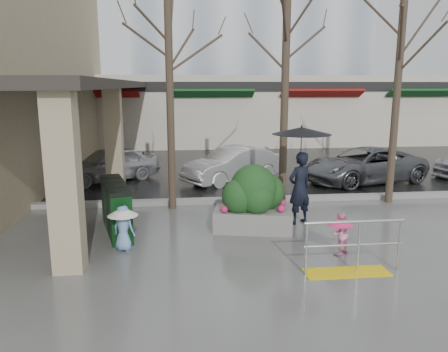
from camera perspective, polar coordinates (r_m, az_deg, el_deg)
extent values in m
plane|color=#51514F|center=(9.43, 5.51, -9.83)|extent=(120.00, 120.00, 0.00)
cube|color=black|center=(30.83, -2.68, 5.31)|extent=(120.00, 36.00, 0.01)
cube|color=gray|center=(13.16, 2.05, -3.16)|extent=(120.00, 0.30, 0.15)
cube|color=#2D2823|center=(16.85, -16.65, 11.84)|extent=(2.80, 18.00, 0.25)
cube|color=tan|center=(8.53, -20.12, -0.55)|extent=(0.55, 0.55, 3.50)
cube|color=tan|center=(14.83, -14.18, 4.78)|extent=(0.55, 0.55, 3.50)
cube|color=beige|center=(26.90, 2.11, 8.64)|extent=(34.00, 6.00, 4.00)
cube|color=maroon|center=(24.06, -16.34, 9.84)|extent=(4.50, 1.68, 0.87)
cube|color=#0F4C1E|center=(23.76, -1.73, 10.28)|extent=(4.50, 1.68, 0.87)
cube|color=maroon|center=(24.95, 12.37, 10.09)|extent=(4.50, 1.68, 0.87)
cube|color=#0F4C1E|center=(27.43, 24.52, 9.44)|extent=(4.50, 1.68, 0.87)
cube|color=black|center=(23.99, 3.13, 11.60)|extent=(34.00, 0.35, 0.50)
cube|color=yellow|center=(8.73, 15.72, -12.01)|extent=(1.60, 0.50, 0.02)
cylinder|color=silver|center=(8.29, 10.69, -9.40)|extent=(0.05, 0.05, 1.00)
cylinder|color=silver|center=(8.62, 17.15, -8.89)|extent=(0.05, 0.05, 1.00)
cylinder|color=silver|center=(8.96, 21.91, -8.44)|extent=(0.05, 0.05, 1.00)
cylinder|color=silver|center=(8.42, 16.73, -5.75)|extent=(1.90, 0.06, 0.06)
cylinder|color=silver|center=(8.56, 16.55, -8.63)|extent=(1.90, 0.04, 0.04)
cylinder|color=#382B21|center=(12.19, -7.10, 11.38)|extent=(0.22, 0.22, 6.80)
cylinder|color=#382B21|center=(12.55, 7.98, 11.82)|extent=(0.22, 0.22, 7.00)
cylinder|color=#382B21|center=(13.72, 21.65, 10.06)|extent=(0.22, 0.22, 6.50)
imported|color=black|center=(11.17, 9.84, -1.56)|extent=(0.80, 0.69, 1.85)
cylinder|color=black|center=(10.99, 10.02, 3.28)|extent=(0.02, 0.02, 1.17)
cone|color=black|center=(10.93, 10.11, 5.85)|extent=(1.48, 1.48, 0.18)
sphere|color=black|center=(10.92, 10.13, 6.42)|extent=(0.05, 0.05, 0.05)
imported|color=pink|center=(9.41, 14.86, -7.30)|extent=(0.56, 0.52, 0.91)
cylinder|color=black|center=(9.36, 14.92, -6.33)|extent=(0.02, 0.02, 0.39)
cone|color=#FF2875|center=(9.33, 14.95, -5.71)|extent=(0.53, 0.53, 0.18)
sphere|color=black|center=(9.30, 14.99, -5.07)|extent=(0.05, 0.05, 0.05)
imported|color=#759CD1|center=(9.55, -13.00, -6.66)|extent=(0.57, 0.49, 0.99)
cylinder|color=black|center=(9.48, -13.07, -5.34)|extent=(0.02, 0.02, 0.46)
cone|color=white|center=(9.44, -13.10, -4.52)|extent=(0.65, 0.65, 0.18)
sphere|color=black|center=(9.41, -13.14, -3.88)|extent=(0.05, 0.05, 0.05)
cube|color=gray|center=(10.68, 3.81, -5.73)|extent=(2.01, 1.29, 0.52)
ellipsoid|color=#113819|center=(10.47, 3.86, -1.71)|extent=(1.14, 1.02, 1.19)
sphere|color=#113819|center=(10.35, 1.97, -2.66)|extent=(0.82, 0.82, 0.82)
sphere|color=#113819|center=(10.71, 5.62, -2.11)|extent=(0.86, 0.86, 0.86)
cube|color=#0B3311|center=(9.95, -13.31, -5.52)|extent=(0.56, 0.56, 1.12)
cube|color=black|center=(9.79, -13.48, -2.09)|extent=(0.60, 0.60, 0.08)
cube|color=black|center=(10.48, -13.73, -4.65)|extent=(0.56, 0.56, 1.12)
cube|color=black|center=(10.33, -13.89, -1.39)|extent=(0.60, 0.60, 0.08)
cube|color=#0D391E|center=(11.02, -14.10, -3.86)|extent=(0.56, 0.56, 1.12)
cube|color=black|center=(10.88, -14.26, -0.76)|extent=(0.60, 0.60, 0.08)
cube|color=black|center=(11.56, -14.44, -3.15)|extent=(0.56, 0.56, 1.12)
cube|color=black|center=(11.42, -14.60, -0.19)|extent=(0.60, 0.60, 0.08)
imported|color=#A9AAAE|center=(16.51, -14.86, 1.49)|extent=(3.92, 3.25, 1.26)
imported|color=silver|center=(15.91, 1.19, 1.51)|extent=(3.95, 3.17, 1.26)
imported|color=#56585D|center=(16.56, 17.80, 1.35)|extent=(4.93, 3.25, 1.26)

